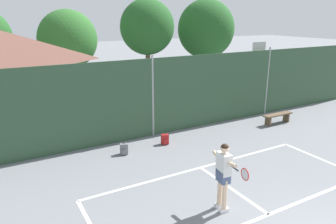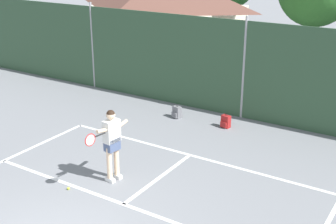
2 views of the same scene
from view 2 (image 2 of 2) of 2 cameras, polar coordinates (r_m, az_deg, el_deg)
name	(u,v)px [view 2 (image 2 of 2)]	position (r m, az deg, el deg)	size (l,w,h in m)	color
chainlink_fence	(244,71)	(15.17, 9.46, 5.14)	(26.09, 0.09, 3.41)	#2D4C33
clubhouse_building	(164,20)	(20.90, -0.56, 11.49)	(6.61, 5.21, 4.47)	beige
tennis_player	(112,139)	(11.09, -7.08, -3.40)	(0.31, 1.44, 1.85)	silver
tennis_ball	(68,188)	(11.32, -12.36, -9.33)	(0.07, 0.07, 0.07)	#CCE033
backpack_grey	(177,112)	(15.36, 1.09, -0.04)	(0.32, 0.30, 0.46)	slate
backpack_red	(226,122)	(14.66, 7.23, -1.21)	(0.31, 0.29, 0.46)	maroon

